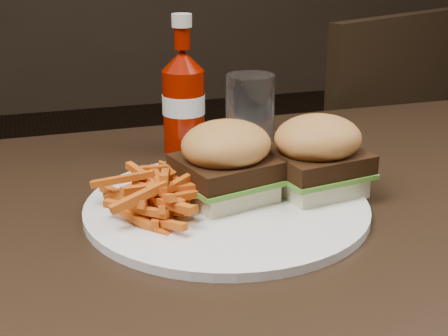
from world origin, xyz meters
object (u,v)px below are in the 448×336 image
object	(u,v)px
dining_table	(267,229)
plate	(227,207)
tumbler	(250,113)
ketchup_bottle	(184,112)
chair_far	(314,198)

from	to	relation	value
dining_table	plate	distance (m)	0.05
dining_table	plate	bearing A→B (deg)	151.93
tumbler	plate	bearing A→B (deg)	-116.50
dining_table	tumbler	distance (m)	0.26
plate	tumbler	xyz separation A→B (m)	(0.11, 0.22, 0.05)
dining_table	tumbler	size ratio (longest dim) A/B	10.38
tumbler	dining_table	bearing A→B (deg)	-105.28
dining_table	tumbler	world-z (taller)	tumbler
dining_table	tumbler	bearing A→B (deg)	74.72
dining_table	ketchup_bottle	distance (m)	0.27
chair_far	ketchup_bottle	xyz separation A→B (m)	(-0.45, -0.45, 0.38)
ketchup_bottle	dining_table	bearing A→B (deg)	-82.52
ketchup_bottle	tumbler	size ratio (longest dim) A/B	1.07
dining_table	chair_far	xyz separation A→B (m)	(0.42, 0.71, -0.30)
plate	ketchup_bottle	size ratio (longest dim) A/B	2.68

